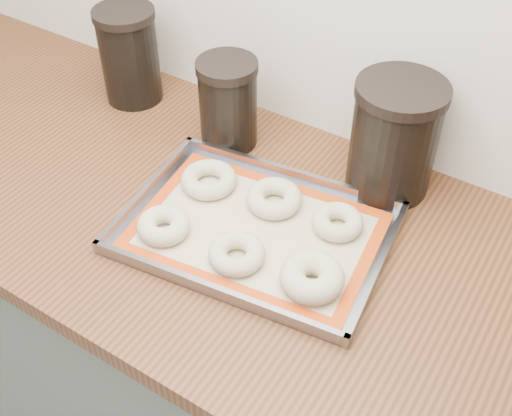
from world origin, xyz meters
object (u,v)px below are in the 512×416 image
Objects in this scene: bagel_front_left at (164,226)px; bagel_back_mid at (274,198)px; bagel_back_left at (209,180)px; bagel_front_mid at (237,254)px; canister_left at (129,55)px; bagel_front_right at (312,277)px; canister_right at (394,138)px; bagel_back_right at (338,222)px; baking_tray at (256,230)px; canister_mid at (228,103)px.

bagel_front_left is 0.91× the size of bagel_back_mid.
bagel_front_mid is at bearing -40.83° from bagel_back_left.
bagel_back_left is at bearing -27.05° from canister_left.
bagel_front_right reaches higher than bagel_back_left.
canister_right is (0.28, 0.19, 0.09)m from bagel_back_left.
canister_left reaches higher than bagel_front_mid.
bagel_back_mid reaches higher than bagel_back_right.
baking_tray is 0.30m from canister_right.
bagel_front_left is at bearing -145.54° from bagel_back_right.
bagel_back_left is 1.16× the size of bagel_back_right.
bagel_front_right reaches higher than bagel_front_mid.
canister_mid is (-0.05, 0.14, 0.07)m from bagel_back_left.
canister_left reaches higher than baking_tray.
canister_right is (0.28, 0.34, 0.09)m from bagel_front_left.
bagel_front_left is at bearing -43.17° from canister_left.
bagel_front_right is at bearing -89.39° from canister_right.
bagel_back_mid is 0.49× the size of canister_left.
baking_tray is 0.16m from bagel_front_left.
canister_right reaches higher than bagel_front_right.
bagel_back_right is (-0.03, 0.14, -0.00)m from bagel_front_right.
bagel_front_left reaches higher than bagel_back_right.
baking_tray is 5.32× the size of bagel_front_left.
canister_right is at bearing 60.12° from baking_tray.
bagel_front_right is (0.13, 0.02, 0.00)m from bagel_front_mid.
canister_left is at bearing 152.95° from bagel_back_left.
bagel_front_left is 0.88× the size of bagel_back_left.
canister_right is (0.02, 0.16, 0.09)m from bagel_back_right.
bagel_back_mid is (0.13, 0.17, -0.00)m from bagel_front_left.
canister_left is 1.13× the size of canister_mid.
canister_mid is (-0.18, 0.12, 0.07)m from bagel_back_mid.
bagel_front_left is 0.50× the size of canister_mid.
bagel_back_right is (0.13, 0.01, -0.00)m from bagel_back_mid.
baking_tray is 4.85× the size of bagel_back_mid.
canister_left is at bearing 154.74° from baking_tray.
baking_tray is at bearing -145.08° from bagel_back_right.
bagel_back_right is (0.26, 0.03, -0.00)m from bagel_back_left.
bagel_front_left is 0.21m from bagel_back_mid.
bagel_back_right is (0.11, 0.16, -0.00)m from bagel_front_mid.
canister_right reaches higher than bagel_back_right.
canister_mid is (-0.19, 0.20, 0.09)m from baking_tray.
canister_left reaches higher than bagel_front_left.
bagel_front_mid is 0.44× the size of canister_right.
bagel_front_mid is 0.46× the size of canister_left.
baking_tray is 0.52m from canister_left.
baking_tray is at bearing 97.73° from bagel_front_mid.
canister_mid is (0.27, -0.02, -0.01)m from canister_left.
bagel_front_mid is at bearing 5.57° from bagel_front_left.
bagel_front_mid is 1.06× the size of bagel_back_right.
bagel_back_left is 0.17m from canister_mid.
bagel_front_left and bagel_back_mid have the same top height.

